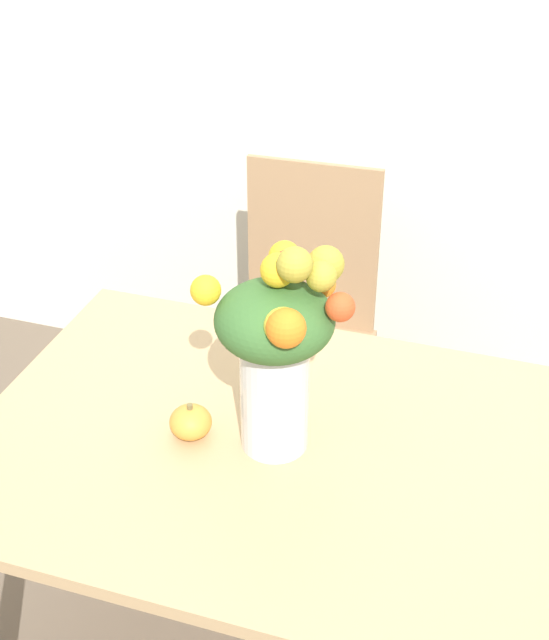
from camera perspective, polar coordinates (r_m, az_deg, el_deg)
name	(u,v)px	position (r m, az deg, el deg)	size (l,w,h in m)	color
wall_back	(409,6)	(2.75, 8.60, 19.23)	(8.00, 0.06, 2.70)	silver
dining_table	(268,480)	(1.92, -0.41, -10.19)	(1.23, 0.91, 0.77)	tan
flower_vase	(278,347)	(1.71, 0.19, -1.74)	(0.31, 0.27, 0.46)	silver
pumpkin	(191,422)	(1.85, -5.39, -6.51)	(0.09, 0.09, 0.08)	gold
dining_chair_near_window	(301,329)	(2.68, 1.71, -0.60)	(0.43, 0.43, 0.99)	#9E7A56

